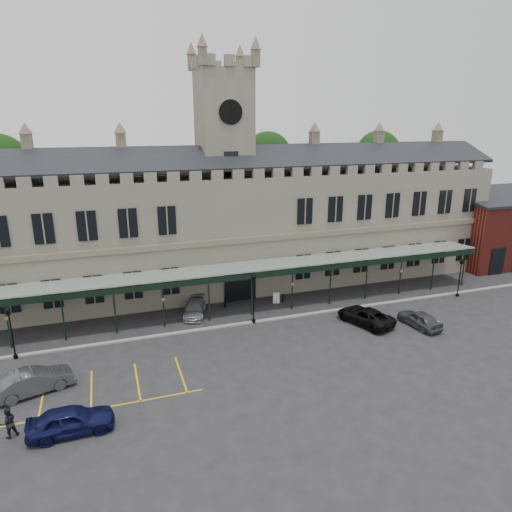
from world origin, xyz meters
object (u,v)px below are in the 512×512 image
object	(u,v)px
station_building	(226,227)
car_left_b	(34,381)
lamp_post_left	(11,328)
lamp_post_mid	(254,294)
lamp_post_right	(460,274)
clock_tower	(225,163)
car_van	(365,316)
car_left_a	(71,420)
person_b	(8,423)
sign_board	(276,298)
car_taxi	(195,308)
traffic_cone	(437,323)
car_right_a	(419,319)

from	to	relation	value
station_building	car_left_b	xyz separation A→B (m)	(-17.50, -16.04, -5.65)
lamp_post_left	car_left_b	size ratio (longest dim) A/B	0.86
lamp_post_mid	lamp_post_right	bearing A→B (deg)	-1.65
clock_tower	car_van	bearing A→B (deg)	-57.39
car_left_a	car_left_b	bearing A→B (deg)	24.44
station_building	clock_tower	distance (m)	6.64
station_building	person_b	size ratio (longest dim) A/B	32.33
sign_board	car_taxi	bearing A→B (deg)	-163.62
station_building	car_left_b	size ratio (longest dim) A/B	12.14
lamp_post_right	clock_tower	bearing A→B (deg)	152.36
station_building	lamp_post_mid	world-z (taller)	station_building
traffic_cone	person_b	bearing A→B (deg)	-172.81
car_left_b	car_right_a	bearing A→B (deg)	-107.36
lamp_post_left	lamp_post_right	bearing A→B (deg)	-0.57
car_right_a	station_building	bearing A→B (deg)	-58.47
car_taxi	car_right_a	world-z (taller)	car_right_a
person_b	lamp_post_mid	bearing A→B (deg)	-174.02
traffic_cone	car_taxi	size ratio (longest dim) A/B	0.17
sign_board	car_left_a	size ratio (longest dim) A/B	0.23
lamp_post_left	car_left_a	bearing A→B (deg)	-67.16
station_building	lamp_post_left	size ratio (longest dim) A/B	14.12
lamp_post_mid	car_right_a	distance (m)	14.58
lamp_post_mid	car_taxi	distance (m)	6.12
station_building	clock_tower	bearing A→B (deg)	90.00
station_building	car_taxi	distance (m)	10.41
lamp_post_right	car_right_a	world-z (taller)	lamp_post_right
car_left_a	lamp_post_mid	bearing A→B (deg)	-55.14
lamp_post_left	sign_board	distance (m)	22.95
lamp_post_right	car_left_b	size ratio (longest dim) A/B	0.83
clock_tower	traffic_cone	distance (m)	25.31
lamp_post_left	sign_board	bearing A→B (deg)	9.57
clock_tower	lamp_post_right	size ratio (longest dim) A/B	6.06
clock_tower	traffic_cone	bearing A→B (deg)	-48.68
car_left_a	car_left_b	xyz separation A→B (m)	(-2.50, 5.15, 0.00)
person_b	car_left_b	bearing A→B (deg)	-123.47
clock_tower	car_left_a	size ratio (longest dim) A/B	5.20
clock_tower	lamp_post_right	bearing A→B (deg)	-27.64
lamp_post_right	car_taxi	bearing A→B (deg)	171.25
clock_tower	lamp_post_mid	distance (m)	14.78
car_left_a	car_taxi	size ratio (longest dim) A/B	1.08
clock_tower	lamp_post_left	distance (m)	24.61
car_taxi	lamp_post_left	bearing A→B (deg)	-148.66
station_building	person_b	xyz separation A→B (m)	(-18.30, -20.46, -5.54)
station_building	traffic_cone	size ratio (longest dim) A/B	81.10
car_taxi	car_van	size ratio (longest dim) A/B	0.84
sign_board	car_left_b	world-z (taller)	car_left_b
clock_tower	lamp_post_mid	bearing A→B (deg)	-92.22
car_left_b	person_b	size ratio (longest dim) A/B	2.66
lamp_post_right	car_taxi	world-z (taller)	lamp_post_right
lamp_post_right	car_van	world-z (taller)	lamp_post_right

